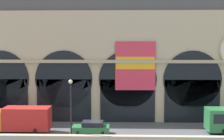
{
  "coord_description": "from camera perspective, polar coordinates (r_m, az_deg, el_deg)",
  "views": [
    {
      "loc": [
        3.47,
        -36.19,
        10.83
      ],
      "look_at": [
        2.23,
        5.0,
        7.15
      ],
      "focal_mm": 49.01,
      "sensor_mm": 36.0,
      "label": 1
    }
  ],
  "objects": [
    {
      "name": "quay_parapet_wall",
      "position": [
        33.35,
        -4.45,
        -12.92
      ],
      "size": [
        90.0,
        0.7,
        1.05
      ],
      "primitive_type": "cube",
      "color": "#B2A891",
      "rests_on": "ground"
    },
    {
      "name": "street_lamp_quayside",
      "position": [
        33.4,
        -7.69,
        -6.03
      ],
      "size": [
        0.44,
        0.44,
        6.9
      ],
      "color": "black",
      "rests_on": "ground"
    },
    {
      "name": "car_center",
      "position": [
        36.95,
        -3.88,
        -10.66
      ],
      "size": [
        4.4,
        2.22,
        1.55
      ],
      "color": "#2D7A42",
      "rests_on": "ground"
    },
    {
      "name": "ground_plane",
      "position": [
        37.94,
        -3.67,
        -11.5
      ],
      "size": [
        200.0,
        200.0,
        0.0
      ],
      "primitive_type": "plane",
      "color": "#54565B"
    },
    {
      "name": "station_building",
      "position": [
        44.11,
        -2.75,
        2.88
      ],
      "size": [
        45.33,
        5.94,
        18.74
      ],
      "color": "#BCAD8C",
      "rests_on": "ground"
    },
    {
      "name": "box_truck_midwest",
      "position": [
        38.85,
        -16.81,
        -8.72
      ],
      "size": [
        7.5,
        2.91,
        3.12
      ],
      "color": "orange",
      "rests_on": "ground"
    }
  ]
}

